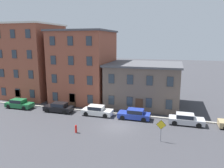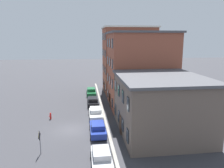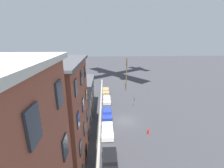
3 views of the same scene
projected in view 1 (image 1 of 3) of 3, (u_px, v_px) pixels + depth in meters
ground_plane at (117, 126)px, 27.64m from camera, size 200.00×200.00×0.00m
kerb_strip at (125, 114)px, 31.86m from camera, size 56.00×0.36×0.16m
apartment_corner at (34, 60)px, 42.06m from camera, size 9.44×10.71×13.72m
apartment_midblock at (84, 65)px, 39.33m from camera, size 9.85×10.70×12.42m
apartment_far at (144, 84)px, 36.56m from camera, size 11.97×10.01×6.97m
car_green at (19, 103)px, 35.03m from camera, size 4.40×1.92×1.43m
car_black at (59, 107)px, 33.12m from camera, size 4.40×1.92×1.43m
car_white at (97, 110)px, 31.59m from camera, size 4.40×1.92×1.43m
car_blue at (135, 114)px, 30.06m from camera, size 4.40×1.92×1.43m
car_silver at (186, 119)px, 28.15m from camera, size 4.40×1.92×1.43m
caution_sign at (161, 127)px, 23.20m from camera, size 1.07×0.08×2.45m
fire_hydrant at (76, 129)px, 25.68m from camera, size 0.24×0.34×0.96m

